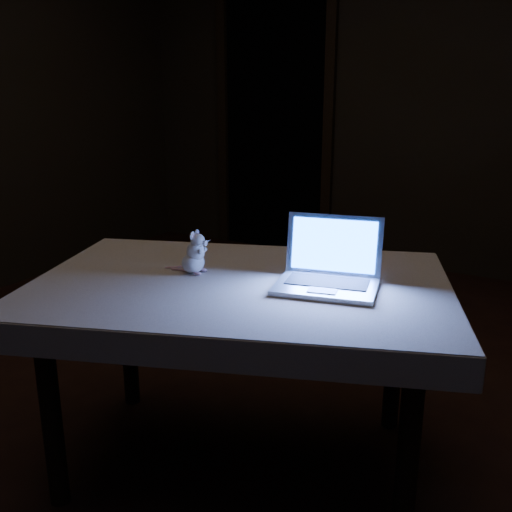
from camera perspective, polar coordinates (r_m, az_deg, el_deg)
The scene contains 7 objects.
floor at distance 2.49m, azimuth -2.64°, elevation -15.71°, with size 5.00×5.00×0.00m, color black.
back_wall at distance 4.43m, azimuth 15.11°, elevation 15.46°, with size 4.50×0.04×2.60m, color black.
doorway at distance 4.84m, azimuth 1.88°, elevation 13.21°, with size 1.06×0.36×2.13m, color black, non-canonical shape.
table at distance 2.06m, azimuth -1.51°, elevation -11.79°, with size 1.29×0.83×0.69m, color black, non-canonical shape.
tablecloth at distance 1.98m, azimuth -1.23°, elevation -3.38°, with size 1.39×0.93×0.10m, color beige, non-canonical shape.
laptop at distance 1.82m, azimuth 7.11°, elevation -0.09°, with size 0.32×0.28×0.22m, color #ACACB1, non-canonical shape.
plush_mouse at distance 2.00m, azimuth -6.34°, elevation 0.40°, with size 0.11×0.11×0.15m, color white, non-canonical shape.
Camera 1 is at (1.13, -1.79, 1.31)m, focal length 40.00 mm.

